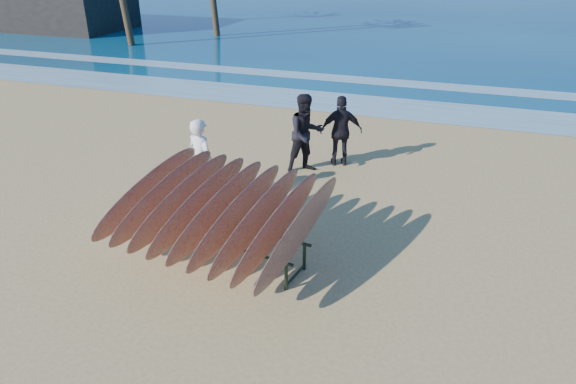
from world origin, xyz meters
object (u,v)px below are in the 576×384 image
surfboard_rack (218,209)px  person_dark_b (341,131)px  person_white (202,161)px  person_dark_a (306,134)px

surfboard_rack → person_dark_b: person_dark_b is taller
person_white → person_dark_b: size_ratio=1.05×
person_white → person_dark_b: bearing=-106.7°
person_white → person_dark_b: 3.71m
person_dark_a → person_dark_b: size_ratio=1.09×
surfboard_rack → person_dark_b: 4.89m
person_dark_b → person_white: bearing=33.2°
surfboard_rack → person_dark_a: bearing=95.0°
surfboard_rack → person_dark_b: size_ratio=2.05×
surfboard_rack → person_white: person_white is taller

